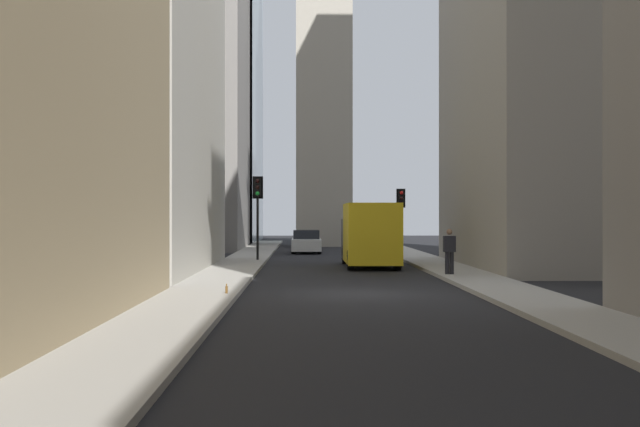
% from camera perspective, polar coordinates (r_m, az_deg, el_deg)
% --- Properties ---
extents(ground_plane, '(135.00, 135.00, 0.00)m').
position_cam_1_polar(ground_plane, '(23.60, 2.63, -5.77)').
color(ground_plane, black).
extents(sidewalk_right, '(90.00, 2.20, 0.14)m').
position_cam_1_polar(sidewalk_right, '(23.73, -8.33, -5.57)').
color(sidewalk_right, '#A8A399').
rests_on(sidewalk_right, ground_plane).
extents(sidewalk_left, '(90.00, 2.20, 0.14)m').
position_cam_1_polar(sidewalk_left, '(24.31, 13.32, -5.44)').
color(sidewalk_left, '#A8A399').
rests_on(sidewalk_left, ground_plane).
extents(building_right_far, '(13.81, 10.00, 30.38)m').
position_cam_1_polar(building_right_far, '(57.43, -10.47, 12.82)').
color(building_right_far, gray).
rests_on(building_right_far, ground_plane).
extents(delivery_truck, '(6.46, 2.25, 2.84)m').
position_cam_1_polar(delivery_truck, '(35.71, 3.58, -1.51)').
color(delivery_truck, yellow).
rests_on(delivery_truck, ground_plane).
extents(sedan_white, '(4.30, 1.78, 1.42)m').
position_cam_1_polar(sedan_white, '(48.78, -0.99, -2.08)').
color(sedan_white, silver).
rests_on(sedan_white, ground_plane).
extents(traffic_light_midblock, '(0.43, 0.52, 3.73)m').
position_cam_1_polar(traffic_light_midblock, '(46.09, 5.86, 0.56)').
color(traffic_light_midblock, black).
rests_on(traffic_light_midblock, sidewalk_left).
extents(traffic_light_far_junction, '(0.43, 0.52, 4.10)m').
position_cam_1_polar(traffic_light_far_junction, '(38.98, -4.51, 1.10)').
color(traffic_light_far_junction, black).
rests_on(traffic_light_far_junction, sidewalk_right).
extents(pedestrian, '(0.26, 0.44, 1.68)m').
position_cam_1_polar(pedestrian, '(29.74, 9.29, -2.57)').
color(pedestrian, black).
rests_on(pedestrian, sidewalk_left).
extents(discarded_bottle, '(0.07, 0.07, 0.27)m').
position_cam_1_polar(discarded_bottle, '(22.34, -6.74, -5.45)').
color(discarded_bottle, brown).
rests_on(discarded_bottle, sidewalk_right).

